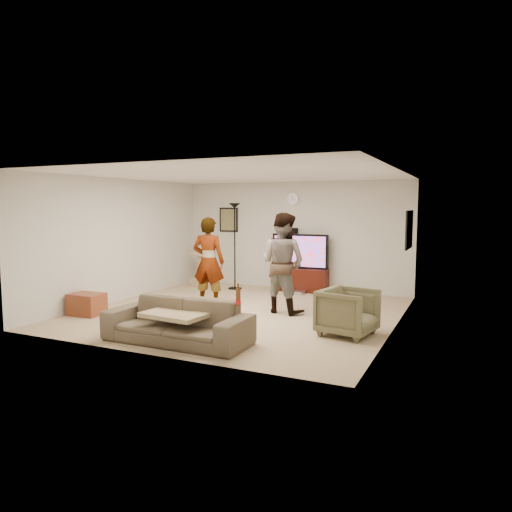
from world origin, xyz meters
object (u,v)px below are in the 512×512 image
at_px(person_left, 209,262).
at_px(tv_stand, 300,280).
at_px(person_right, 283,263).
at_px(sofa, 177,321).
at_px(beer_bottle, 238,297).
at_px(cat_tree, 200,262).
at_px(tv, 300,251).
at_px(armchair, 348,312).
at_px(side_table, 87,304).
at_px(floor_lamp, 235,246).

bearing_deg(person_left, tv_stand, -123.22).
bearing_deg(person_right, sofa, 87.81).
height_order(person_right, beer_bottle, person_right).
xyz_separation_m(cat_tree, sofa, (2.20, -4.22, -0.29)).
relative_size(tv, armchair, 1.70).
height_order(beer_bottle, side_table, beer_bottle).
bearing_deg(cat_tree, sofa, -62.45).
bearing_deg(sofa, armchair, 33.38).
bearing_deg(tv_stand, beer_bottle, -80.52).
height_order(person_right, side_table, person_right).
height_order(beer_bottle, armchair, beer_bottle).
xyz_separation_m(tv, cat_tree, (-2.40, -0.41, -0.32)).
distance_m(person_right, armchair, 1.88).
bearing_deg(sofa, tv, 87.48).
bearing_deg(person_left, armchair, 154.02).
bearing_deg(person_right, tv, -65.83).
distance_m(sofa, beer_bottle, 1.07).
bearing_deg(beer_bottle, tv_stand, 99.48).
bearing_deg(armchair, tv_stand, 41.67).
relative_size(tv, floor_lamp, 0.66).
relative_size(tv, cat_tree, 1.11).
bearing_deg(armchair, tv, 41.67).
distance_m(person_left, beer_bottle, 2.97).
xyz_separation_m(sofa, armchair, (2.11, 1.39, 0.04)).
bearing_deg(cat_tree, tv, 9.61).
bearing_deg(floor_lamp, person_left, -77.62).
height_order(tv_stand, cat_tree, cat_tree).
relative_size(floor_lamp, beer_bottle, 8.03).
distance_m(person_right, sofa, 2.59).
relative_size(sofa, armchair, 2.72).
bearing_deg(armchair, person_right, 65.67).
distance_m(cat_tree, side_table, 3.49).
height_order(tv, person_left, person_left).
distance_m(person_left, side_table, 2.35).
xyz_separation_m(tv, side_table, (-2.66, -3.86, -0.72)).
height_order(sofa, armchair, armchair).
height_order(person_left, sofa, person_left).
height_order(person_left, beer_bottle, person_left).
relative_size(person_right, side_table, 3.14).
height_order(floor_lamp, sofa, floor_lamp).
xyz_separation_m(person_right, side_table, (-3.10, -1.67, -0.72)).
xyz_separation_m(tv, sofa, (-0.20, -4.62, -0.61)).
relative_size(tv_stand, sofa, 0.59).
xyz_separation_m(floor_lamp, beer_bottle, (2.25, -4.24, -0.26)).
height_order(cat_tree, sofa, cat_tree).
relative_size(tv_stand, floor_lamp, 0.63).
distance_m(tv, armchair, 3.80).
relative_size(tv_stand, side_table, 2.17).
bearing_deg(tv_stand, floor_lamp, -165.55).
distance_m(person_right, beer_bottle, 2.46).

